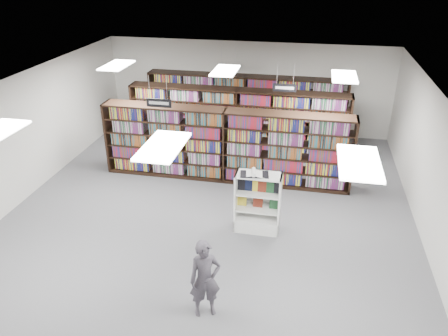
% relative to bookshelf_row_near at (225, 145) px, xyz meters
% --- Properties ---
extents(floor, '(12.00, 12.00, 0.00)m').
position_rel_bookshelf_row_near_xyz_m(floor, '(0.00, -2.00, -1.05)').
color(floor, '#59595E').
rests_on(floor, ground).
extents(ceiling, '(10.00, 12.00, 0.10)m').
position_rel_bookshelf_row_near_xyz_m(ceiling, '(0.00, -2.00, 2.15)').
color(ceiling, white).
rests_on(ceiling, wall_back).
extents(wall_back, '(10.00, 0.10, 3.20)m').
position_rel_bookshelf_row_near_xyz_m(wall_back, '(0.00, 4.00, 0.55)').
color(wall_back, silver).
rests_on(wall_back, ground).
extents(wall_left, '(0.10, 12.00, 3.20)m').
position_rel_bookshelf_row_near_xyz_m(wall_left, '(-5.00, -2.00, 0.55)').
color(wall_left, silver).
rests_on(wall_left, ground).
extents(wall_right, '(0.10, 12.00, 3.20)m').
position_rel_bookshelf_row_near_xyz_m(wall_right, '(5.00, -2.00, 0.55)').
color(wall_right, silver).
rests_on(wall_right, ground).
extents(bookshelf_row_near, '(7.00, 0.60, 2.10)m').
position_rel_bookshelf_row_near_xyz_m(bookshelf_row_near, '(0.00, 0.00, 0.00)').
color(bookshelf_row_near, black).
rests_on(bookshelf_row_near, floor).
extents(bookshelf_row_mid, '(7.00, 0.60, 2.10)m').
position_rel_bookshelf_row_near_xyz_m(bookshelf_row_mid, '(0.00, 2.00, 0.00)').
color(bookshelf_row_mid, black).
rests_on(bookshelf_row_mid, floor).
extents(bookshelf_row_far, '(7.00, 0.60, 2.10)m').
position_rel_bookshelf_row_near_xyz_m(bookshelf_row_far, '(0.00, 3.70, 0.00)').
color(bookshelf_row_far, black).
rests_on(bookshelf_row_far, floor).
extents(aisle_sign_left, '(0.65, 0.02, 0.80)m').
position_rel_bookshelf_row_near_xyz_m(aisle_sign_left, '(-1.50, -1.00, 1.48)').
color(aisle_sign_left, '#B2B2B7').
rests_on(aisle_sign_left, ceiling).
extents(aisle_sign_right, '(0.65, 0.02, 0.80)m').
position_rel_bookshelf_row_near_xyz_m(aisle_sign_right, '(1.50, 1.00, 1.48)').
color(aisle_sign_right, '#B2B2B7').
rests_on(aisle_sign_right, ceiling).
extents(aisle_sign_center, '(0.65, 0.02, 0.80)m').
position_rel_bookshelf_row_near_xyz_m(aisle_sign_center, '(-0.50, 3.00, 1.48)').
color(aisle_sign_center, '#B2B2B7').
rests_on(aisle_sign_center, ceiling).
extents(troffer_front_center, '(0.60, 1.20, 0.04)m').
position_rel_bookshelf_row_near_xyz_m(troffer_front_center, '(0.00, -5.00, 2.11)').
color(troffer_front_center, white).
rests_on(troffer_front_center, ceiling).
extents(troffer_front_right, '(0.60, 1.20, 0.04)m').
position_rel_bookshelf_row_near_xyz_m(troffer_front_right, '(3.00, -5.00, 2.11)').
color(troffer_front_right, white).
rests_on(troffer_front_right, ceiling).
extents(troffer_back_left, '(0.60, 1.20, 0.04)m').
position_rel_bookshelf_row_near_xyz_m(troffer_back_left, '(-3.00, 0.00, 2.11)').
color(troffer_back_left, white).
rests_on(troffer_back_left, ceiling).
extents(troffer_back_center, '(0.60, 1.20, 0.04)m').
position_rel_bookshelf_row_near_xyz_m(troffer_back_center, '(0.00, 0.00, 2.11)').
color(troffer_back_center, white).
rests_on(troffer_back_center, ceiling).
extents(troffer_back_right, '(0.60, 1.20, 0.04)m').
position_rel_bookshelf_row_near_xyz_m(troffer_back_right, '(3.00, 0.00, 2.11)').
color(troffer_back_right, white).
rests_on(troffer_back_right, ceiling).
extents(endcap_display, '(1.04, 0.52, 1.46)m').
position_rel_bookshelf_row_near_xyz_m(endcap_display, '(1.25, -2.34, -0.56)').
color(endcap_display, white).
rests_on(endcap_display, floor).
extents(open_book, '(0.68, 0.45, 0.13)m').
position_rel_bookshelf_row_near_xyz_m(open_book, '(1.14, -2.40, 0.44)').
color(open_book, black).
rests_on(open_book, endcap_display).
extents(shopper, '(0.66, 0.56, 1.54)m').
position_rel_bookshelf_row_near_xyz_m(shopper, '(0.69, -5.21, -0.28)').
color(shopper, '#4C4650').
rests_on(shopper, floor).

